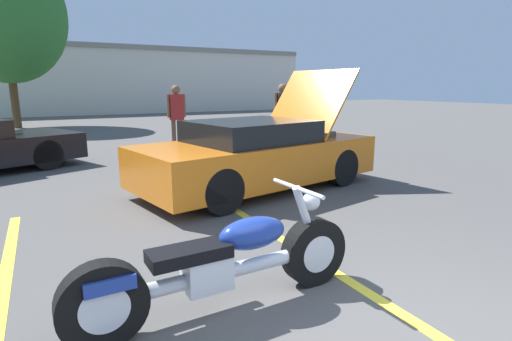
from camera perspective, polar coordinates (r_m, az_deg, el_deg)
The scene contains 9 objects.
parking_stripe_middle at distance 4.38m, azimuth 7.42°, elevation -11.90°, with size 0.12×5.85×0.01m, color yellow.
far_building at distance 29.08m, azimuth -24.83°, elevation 11.97°, with size 32.00×4.20×4.40m.
tree_background at distance 20.33m, azimuth -32.30°, elevation 18.25°, with size 4.77×4.77×7.38m.
motorcycle at distance 3.25m, azimuth -4.77°, elevation -13.31°, with size 2.43×0.70×0.94m.
show_car_hood_open at distance 6.94m, azimuth 0.47°, elevation 2.32°, with size 4.52×2.56×2.08m.
spectator_near_motorcycle at distance 11.16m, azimuth -11.28°, elevation 8.17°, with size 0.52×0.24×1.80m.
spectator_by_show_car at distance 11.49m, azimuth 7.69°, elevation 8.03°, with size 0.52×0.22×1.70m.
spectator_midground at distance 10.95m, azimuth 3.79°, elevation 8.44°, with size 0.52×0.24×1.84m.
spectator_far_lot at distance 12.50m, azimuth 9.46°, elevation 8.02°, with size 0.52×0.21×1.61m.
Camera 1 is at (-1.99, -1.21, 1.77)m, focal length 28.00 mm.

